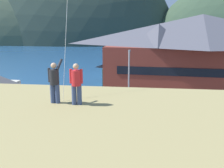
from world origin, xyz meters
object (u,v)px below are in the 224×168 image
at_px(parked_car_front_row_end, 148,145).
at_px(storage_shed_waterside, 118,72).
at_px(parked_car_lone_by_shed, 77,112).
at_px(parked_car_back_row_right, 127,114).
at_px(harbor_lodge, 200,52).
at_px(parked_car_back_row_left, 47,137).
at_px(person_companion, 76,83).
at_px(person_kite_flyer, 54,81).
at_px(moored_boat_wharfside, 112,71).
at_px(parking_light_pole, 129,77).
at_px(parked_car_front_row_silver, 185,118).
at_px(wharf_dock, 131,72).
at_px(moored_boat_outer_mooring, 148,73).

bearing_deg(parked_car_front_row_end, storage_shed_waterside, 100.96).
height_order(parked_car_lone_by_shed, parked_car_back_row_right, same).
bearing_deg(harbor_lodge, parked_car_back_row_left, -127.78).
xyz_separation_m(harbor_lodge, person_companion, (-10.87, -28.45, 1.64)).
bearing_deg(parked_car_lone_by_shed, person_kite_flyer, -78.70).
bearing_deg(moored_boat_wharfside, parked_car_back_row_left, -92.82).
bearing_deg(parked_car_front_row_end, parked_car_back_row_right, 106.46).
height_order(parked_car_back_row_right, person_companion, person_companion).
bearing_deg(person_kite_flyer, parked_car_lone_by_shed, 101.30).
bearing_deg(parked_car_front_row_end, harbor_lodge, 69.68).
height_order(parked_car_front_row_end, parked_car_back_row_right, same).
relative_size(parked_car_back_row_left, parked_car_back_row_right, 1.00).
bearing_deg(harbor_lodge, parked_car_lone_by_shed, -135.95).
distance_m(harbor_lodge, parking_light_pole, 14.40).
height_order(moored_boat_wharfside, parked_car_front_row_silver, moored_boat_wharfside).
distance_m(parked_car_lone_by_shed, person_companion, 16.11).
relative_size(parked_car_lone_by_shed, person_companion, 2.48).
relative_size(harbor_lodge, parking_light_pole, 4.17).
xyz_separation_m(parked_car_back_row_left, person_kite_flyer, (3.78, -8.18, 6.49)).
distance_m(moored_boat_wharfside, parked_car_back_row_right, 25.32).
height_order(storage_shed_waterside, parked_car_back_row_left, storage_shed_waterside).
distance_m(parked_car_lone_by_shed, parked_car_front_row_end, 9.52).
relative_size(parked_car_back_row_left, person_companion, 2.48).
relative_size(storage_shed_waterside, parked_car_front_row_silver, 1.30).
relative_size(moored_boat_wharfside, person_kite_flyer, 4.34).
xyz_separation_m(parked_car_front_row_silver, parking_light_pole, (-5.70, 3.89, 3.05)).
height_order(parked_car_lone_by_shed, parked_car_back_row_left, same).
xyz_separation_m(moored_boat_wharfside, parking_light_pole, (4.42, -21.44, 3.39)).
distance_m(parked_car_front_row_end, parked_car_back_row_right, 6.88).
distance_m(harbor_lodge, wharf_dock, 17.19).
relative_size(parked_car_front_row_end, parked_car_back_row_right, 0.99).
bearing_deg(wharf_dock, moored_boat_outer_mooring, -39.90).
height_order(harbor_lodge, parked_car_front_row_end, harbor_lodge).
distance_m(moored_boat_wharfside, parked_car_front_row_silver, 27.28).
bearing_deg(parked_car_back_row_left, moored_boat_outer_mooring, 74.34).
bearing_deg(person_companion, parked_car_front_row_end, 67.57).
relative_size(parked_car_back_row_left, parked_car_front_row_end, 1.02).
height_order(wharf_dock, person_companion, person_companion).
relative_size(parked_car_back_row_left, parking_light_pole, 0.62).
distance_m(parked_car_back_row_left, parking_light_pole, 11.73).
height_order(parked_car_lone_by_shed, person_kite_flyer, person_kite_flyer).
bearing_deg(wharf_dock, parked_car_front_row_silver, -76.45).
distance_m(parked_car_back_row_right, person_companion, 15.89).
bearing_deg(parked_car_front_row_silver, person_companion, -116.17).
bearing_deg(wharf_dock, person_kite_flyer, -91.96).
bearing_deg(person_kite_flyer, storage_shed_waterside, 90.37).
bearing_deg(parked_car_lone_by_shed, parked_car_back_row_left, -99.10).
bearing_deg(parked_car_back_row_left, harbor_lodge, 52.22).
height_order(parked_car_back_row_right, person_kite_flyer, person_kite_flyer).
bearing_deg(storage_shed_waterside, harbor_lodge, -10.28).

